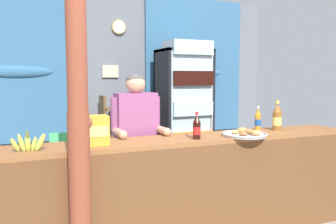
% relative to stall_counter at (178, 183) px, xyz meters
% --- Properties ---
extents(ground_plane, '(7.24, 7.24, 0.00)m').
position_rel_stall_counter_xyz_m(ground_plane, '(-0.03, 0.72, -0.60)').
color(ground_plane, gray).
extents(back_wall_curtained, '(5.39, 0.22, 2.79)m').
position_rel_stall_counter_xyz_m(back_wall_curtained, '(-0.01, 2.44, 0.84)').
color(back_wall_curtained, slate).
rests_on(back_wall_curtained, ground).
extents(stall_counter, '(3.83, 0.47, 0.98)m').
position_rel_stall_counter_xyz_m(stall_counter, '(0.00, 0.00, 0.00)').
color(stall_counter, '#935B33').
rests_on(stall_counter, ground).
extents(timber_post, '(0.18, 0.16, 2.58)m').
position_rel_stall_counter_xyz_m(timber_post, '(-0.89, -0.22, 0.64)').
color(timber_post, brown).
rests_on(timber_post, ground).
extents(drink_fridge, '(0.73, 0.61, 2.05)m').
position_rel_stall_counter_xyz_m(drink_fridge, '(0.98, 1.85, 0.52)').
color(drink_fridge, black).
rests_on(drink_fridge, ground).
extents(bottle_shelf_rack, '(0.48, 0.28, 1.28)m').
position_rel_stall_counter_xyz_m(bottle_shelf_rack, '(0.05, 2.13, 0.07)').
color(bottle_shelf_rack, brown).
rests_on(bottle_shelf_rack, ground).
extents(plastic_lawn_chair, '(0.51, 0.51, 0.86)m').
position_rel_stall_counter_xyz_m(plastic_lawn_chair, '(-0.75, 1.55, -0.11)').
color(plastic_lawn_chair, '#4CC675').
rests_on(plastic_lawn_chair, ground).
extents(shopkeeper, '(0.51, 0.42, 1.57)m').
position_rel_stall_counter_xyz_m(shopkeeper, '(-0.21, 0.52, 0.39)').
color(shopkeeper, '#28282D').
rests_on(shopkeeper, ground).
extents(soda_bottle_iced_tea, '(0.09, 0.09, 0.31)m').
position_rel_stall_counter_xyz_m(soda_bottle_iced_tea, '(1.20, 0.13, 0.52)').
color(soda_bottle_iced_tea, brown).
rests_on(soda_bottle_iced_tea, stall_counter).
extents(soda_bottle_orange_soda, '(0.06, 0.06, 0.25)m').
position_rel_stall_counter_xyz_m(soda_bottle_orange_soda, '(1.05, 0.25, 0.49)').
color(soda_bottle_orange_soda, orange).
rests_on(soda_bottle_orange_soda, stall_counter).
extents(soda_bottle_cola, '(0.07, 0.07, 0.24)m').
position_rel_stall_counter_xyz_m(soda_bottle_cola, '(0.19, -0.00, 0.49)').
color(soda_bottle_cola, black).
rests_on(soda_bottle_cola, stall_counter).
extents(snack_box_choco_powder, '(0.20, 0.16, 0.24)m').
position_rel_stall_counter_xyz_m(snack_box_choco_powder, '(-0.71, 0.08, 0.51)').
color(snack_box_choco_powder, gold).
rests_on(snack_box_choco_powder, stall_counter).
extents(pastry_tray, '(0.42, 0.42, 0.07)m').
position_rel_stall_counter_xyz_m(pastry_tray, '(0.68, -0.04, 0.41)').
color(pastry_tray, '#BCBCC1').
rests_on(pastry_tray, stall_counter).
extents(banana_bunch, '(0.27, 0.06, 0.16)m').
position_rel_stall_counter_xyz_m(banana_bunch, '(-1.22, 0.03, 0.45)').
color(banana_bunch, '#B7C647').
rests_on(banana_bunch, stall_counter).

